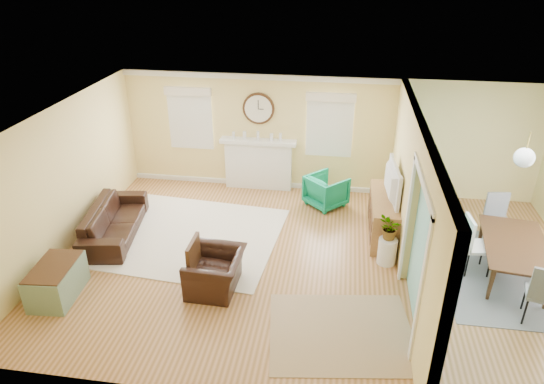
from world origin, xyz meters
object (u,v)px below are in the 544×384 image
object	(u,v)px
eames_chair	(216,272)
green_chair	(326,191)
credenza	(384,216)
sofa	(114,221)
dining_table	(514,259)

from	to	relation	value
eames_chair	green_chair	size ratio (longest dim) A/B	1.29
credenza	sofa	bearing A→B (deg)	-171.32
eames_chair	credenza	size ratio (longest dim) A/B	0.60
sofa	credenza	world-z (taller)	credenza
sofa	dining_table	size ratio (longest dim) A/B	1.19
sofa	green_chair	size ratio (longest dim) A/B	2.81
sofa	eames_chair	xyz separation A→B (m)	(2.34, -1.31, 0.01)
eames_chair	credenza	xyz separation A→B (m)	(2.76, 2.09, 0.09)
credenza	dining_table	xyz separation A→B (m)	(2.07, -1.00, -0.09)
green_chair	dining_table	bearing A→B (deg)	-168.80
sofa	eames_chair	world-z (taller)	eames_chair
green_chair	credenza	world-z (taller)	credenza
sofa	credenza	size ratio (longest dim) A/B	1.31
eames_chair	green_chair	bearing A→B (deg)	154.48
green_chair	credenza	xyz separation A→B (m)	(1.15, -1.05, 0.06)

